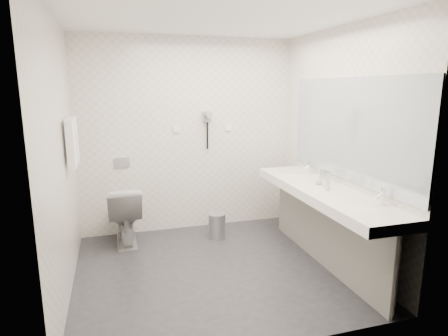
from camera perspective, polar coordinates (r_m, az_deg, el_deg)
name	(u,v)px	position (r m, az deg, el deg)	size (l,w,h in m)	color
floor	(214,269)	(4.12, -1.46, -14.98)	(2.80, 2.80, 0.00)	#29292F
ceiling	(213,17)	(3.73, -1.68, 21.72)	(2.80, 2.80, 0.00)	white
wall_back	(188,136)	(4.98, -5.44, 4.80)	(2.80, 2.80, 0.00)	silver
wall_front	(265,184)	(2.52, 6.11, -2.36)	(2.80, 2.80, 0.00)	silver
wall_left	(60,160)	(3.63, -23.42, 1.16)	(2.60, 2.60, 0.00)	silver
wall_right	(338,146)	(4.30, 16.80, 3.20)	(2.60, 2.60, 0.00)	silver
vanity_counter	(323,193)	(4.08, 14.71, -3.61)	(0.55, 2.20, 0.10)	white
vanity_panel	(323,231)	(4.23, 14.69, -9.14)	(0.03, 2.15, 0.75)	gray
vanity_post_near	(394,276)	(3.48, 24.25, -14.61)	(0.06, 0.06, 0.75)	silver
vanity_post_far	(284,203)	(5.10, 8.96, -5.18)	(0.06, 0.06, 0.75)	silver
mirror	(349,129)	(4.10, 18.32, 5.52)	(0.02, 2.20, 1.05)	#B2BCC6
basin_near	(363,208)	(3.56, 20.14, -5.69)	(0.40, 0.31, 0.05)	white
basin_far	(295,176)	(4.62, 10.60, -1.15)	(0.40, 0.31, 0.05)	white
faucet_near	(382,197)	(3.65, 22.71, -3.98)	(0.04, 0.04, 0.15)	silver
faucet_far	(310,167)	(4.69, 12.76, 0.09)	(0.04, 0.04, 0.15)	silver
soap_bottle_a	(326,182)	(4.08, 15.03, -2.03)	(0.05, 0.05, 0.12)	silver
soap_bottle_b	(319,180)	(4.20, 14.04, -1.75)	(0.08, 0.08, 0.10)	silver
soap_bottle_c	(328,185)	(3.97, 15.31, -2.54)	(0.04, 0.04, 0.11)	silver
glass_left	(327,177)	(4.28, 15.16, -1.38)	(0.07, 0.07, 0.12)	silver
glass_right	(323,176)	(4.36, 14.67, -1.11)	(0.07, 0.07, 0.12)	silver
toilet	(125,214)	(4.79, -14.70, -6.76)	(0.40, 0.71, 0.72)	white
flush_plate	(122,162)	(4.92, -15.08, 0.82)	(0.18, 0.02, 0.12)	#B2B5BA
pedal_bin	(217,226)	(4.85, -1.08, -8.75)	(0.22, 0.22, 0.30)	#B2B5BA
bin_lid	(217,214)	(4.79, -1.09, -6.97)	(0.22, 0.22, 0.01)	#B2B5BA
towel_rail	(69,120)	(4.13, -22.22, 6.67)	(0.02, 0.02, 0.62)	silver
towel_near	(71,144)	(4.02, -22.01, 3.39)	(0.07, 0.24, 0.48)	white
towel_far	(74,140)	(4.29, -21.68, 3.92)	(0.07, 0.24, 0.48)	white
dryer_cradle	(207,117)	(4.98, -2.58, 7.74)	(0.10, 0.04, 0.14)	gray
dryer_barrel	(208,115)	(4.91, -2.38, 8.03)	(0.08, 0.08, 0.14)	gray
dryer_cord	(207,136)	(4.99, -2.51, 4.86)	(0.02, 0.02, 0.35)	black
switch_plate_a	(176,129)	(4.93, -7.15, 5.86)	(0.09, 0.02, 0.09)	white
switch_plate_b	(229,127)	(5.09, 0.68, 6.15)	(0.09, 0.02, 0.09)	white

